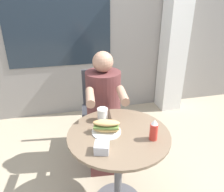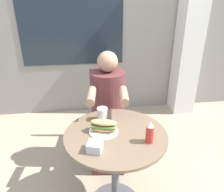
{
  "view_description": "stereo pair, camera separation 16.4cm",
  "coord_description": "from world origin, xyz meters",
  "px_view_note": "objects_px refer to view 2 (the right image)",
  "views": [
    {
      "loc": [
        -0.35,
        -1.25,
        1.59
      ],
      "look_at": [
        0.0,
        0.2,
        0.9
      ],
      "focal_mm": 35.0,
      "sensor_mm": 36.0,
      "label": 1
    },
    {
      "loc": [
        -0.19,
        -1.28,
        1.59
      ],
      "look_at": [
        0.0,
        0.2,
        0.9
      ],
      "focal_mm": 35.0,
      "sensor_mm": 36.0,
      "label": 2
    }
  ],
  "objects_px": {
    "cafe_table": "(116,154)",
    "seated_diner": "(108,119)",
    "diner_chair": "(106,101)",
    "drink_cup": "(102,114)",
    "sandwich_on_plate": "(103,127)",
    "condiment_bottle": "(150,132)"
  },
  "relations": [
    {
      "from": "diner_chair",
      "to": "sandwich_on_plate",
      "type": "relative_size",
      "value": 4.16
    },
    {
      "from": "diner_chair",
      "to": "condiment_bottle",
      "type": "distance_m",
      "value": 1.06
    },
    {
      "from": "seated_diner",
      "to": "sandwich_on_plate",
      "type": "relative_size",
      "value": 5.52
    },
    {
      "from": "condiment_bottle",
      "to": "cafe_table",
      "type": "bearing_deg",
      "value": 149.22
    },
    {
      "from": "sandwich_on_plate",
      "to": "drink_cup",
      "type": "xyz_separation_m",
      "value": [
        0.01,
        0.17,
        0.01
      ]
    },
    {
      "from": "seated_diner",
      "to": "sandwich_on_plate",
      "type": "xyz_separation_m",
      "value": [
        -0.09,
        -0.51,
        0.24
      ]
    },
    {
      "from": "sandwich_on_plate",
      "to": "drink_cup",
      "type": "height_order",
      "value": "drink_cup"
    },
    {
      "from": "seated_diner",
      "to": "condiment_bottle",
      "type": "height_order",
      "value": "seated_diner"
    },
    {
      "from": "sandwich_on_plate",
      "to": "drink_cup",
      "type": "distance_m",
      "value": 0.17
    },
    {
      "from": "cafe_table",
      "to": "diner_chair",
      "type": "height_order",
      "value": "diner_chair"
    },
    {
      "from": "cafe_table",
      "to": "diner_chair",
      "type": "bearing_deg",
      "value": 88.76
    },
    {
      "from": "cafe_table",
      "to": "sandwich_on_plate",
      "type": "xyz_separation_m",
      "value": [
        -0.08,
        0.03,
        0.23
      ]
    },
    {
      "from": "seated_diner",
      "to": "condiment_bottle",
      "type": "relative_size",
      "value": 7.55
    },
    {
      "from": "sandwich_on_plate",
      "to": "condiment_bottle",
      "type": "distance_m",
      "value": 0.33
    },
    {
      "from": "drink_cup",
      "to": "condiment_bottle",
      "type": "distance_m",
      "value": 0.43
    },
    {
      "from": "diner_chair",
      "to": "drink_cup",
      "type": "relative_size",
      "value": 8.51
    },
    {
      "from": "cafe_table",
      "to": "seated_diner",
      "type": "bearing_deg",
      "value": 89.48
    },
    {
      "from": "diner_chair",
      "to": "condiment_bottle",
      "type": "relative_size",
      "value": 5.69
    },
    {
      "from": "diner_chair",
      "to": "seated_diner",
      "type": "bearing_deg",
      "value": 94.14
    },
    {
      "from": "cafe_table",
      "to": "seated_diner",
      "type": "height_order",
      "value": "seated_diner"
    },
    {
      "from": "diner_chair",
      "to": "drink_cup",
      "type": "xyz_separation_m",
      "value": [
        -0.1,
        -0.69,
        0.23
      ]
    },
    {
      "from": "cafe_table",
      "to": "diner_chair",
      "type": "xyz_separation_m",
      "value": [
        0.02,
        0.89,
        0.0
      ]
    }
  ]
}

